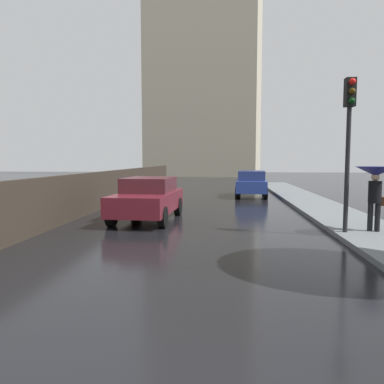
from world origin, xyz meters
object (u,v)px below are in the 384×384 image
Objects in this scene: pedestrian_with_umbrella_near at (376,179)px; traffic_light at (349,126)px; car_blue_near_kerb at (251,183)px; car_maroon_far_ahead at (148,198)px.

traffic_light reaches higher than pedestrian_with_umbrella_near.
car_blue_near_kerb is 1.02× the size of car_maroon_far_ahead.
pedestrian_with_umbrella_near is 1.65m from traffic_light.
car_maroon_far_ahead is 6.76m from traffic_light.
traffic_light is (5.94, -2.35, 2.23)m from car_maroon_far_ahead.
pedestrian_with_umbrella_near reaches higher than car_maroon_far_ahead.
car_maroon_far_ahead reaches higher than car_blue_near_kerb.
car_blue_near_kerb is at bearing 99.20° from traffic_light.
car_blue_near_kerb is at bearing 120.59° from pedestrian_with_umbrella_near.
car_maroon_far_ahead is 7.13m from pedestrian_with_umbrella_near.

